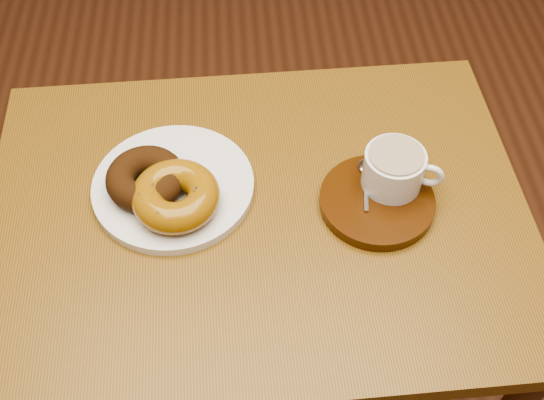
{
  "coord_description": "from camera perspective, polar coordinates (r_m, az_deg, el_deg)",
  "views": [
    {
      "loc": [
        -0.18,
        -0.34,
        1.47
      ],
      "look_at": [
        -0.14,
        0.24,
        0.74
      ],
      "focal_mm": 45.0,
      "sensor_mm": 36.0,
      "label": 1
    }
  ],
  "objects": [
    {
      "name": "donut_cinnamon",
      "position": [
        0.96,
        -10.52,
        1.78
      ],
      "size": [
        0.14,
        0.14,
        0.04
      ],
      "primitive_type": "torus",
      "rotation": [
        0.0,
        0.0,
        -0.37
      ],
      "color": "black",
      "rests_on": "donut_plate"
    },
    {
      "name": "teaspoon",
      "position": [
        0.98,
        7.83,
        2.41
      ],
      "size": [
        0.02,
        0.1,
        0.01
      ],
      "rotation": [
        0.0,
        0.0,
        -0.13
      ],
      "color": "silver",
      "rests_on": "saucer"
    },
    {
      "name": "cafe_table",
      "position": [
        1.05,
        -1.09,
        -4.61
      ],
      "size": [
        0.78,
        0.59,
        0.72
      ],
      "rotation": [
        0.0,
        0.0,
        0.03
      ],
      "color": "brown",
      "rests_on": "ground"
    },
    {
      "name": "saucer",
      "position": [
        0.97,
        8.76,
        -0.12
      ],
      "size": [
        0.17,
        0.17,
        0.02
      ],
      "primitive_type": "cylinder",
      "rotation": [
        0.0,
        0.0,
        -0.05
      ],
      "color": "#341A07",
      "rests_on": "cafe_table"
    },
    {
      "name": "donut_caramel",
      "position": [
        0.93,
        -8.06,
        0.33
      ],
      "size": [
        0.13,
        0.13,
        0.04
      ],
      "rotation": [
        0.0,
        0.0,
        -0.05
      ],
      "color": "#8D5E0F",
      "rests_on": "donut_plate"
    },
    {
      "name": "donut_plate",
      "position": [
        0.98,
        -8.25,
        1.14
      ],
      "size": [
        0.3,
        0.3,
        0.01
      ],
      "primitive_type": "cylinder",
      "rotation": [
        0.0,
        0.0,
        -0.38
      ],
      "color": "silver",
      "rests_on": "cafe_table"
    },
    {
      "name": "coffee_cup",
      "position": [
        0.96,
        10.23,
        2.58
      ],
      "size": [
        0.11,
        0.09,
        0.06
      ],
      "rotation": [
        0.0,
        0.0,
        -0.34
      ],
      "color": "silver",
      "rests_on": "saucer"
    }
  ]
}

